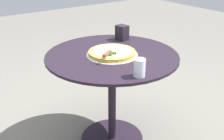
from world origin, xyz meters
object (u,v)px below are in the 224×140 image
(patio_table, at_px, (112,78))
(drinking_cup, at_px, (140,68))
(pizza_server, at_px, (110,51))
(napkin_dispenser, at_px, (122,33))
(pizza_on_tray, at_px, (112,53))

(patio_table, relative_size, drinking_cup, 8.70)
(pizza_server, xyz_separation_m, napkin_dispenser, (0.32, 0.29, 0.00))
(drinking_cup, bearing_deg, pizza_server, 86.64)
(pizza_server, xyz_separation_m, drinking_cup, (-0.02, -0.32, -0.00))
(pizza_on_tray, xyz_separation_m, pizza_server, (-0.05, -0.05, 0.04))
(pizza_on_tray, distance_m, pizza_server, 0.09)
(patio_table, distance_m, pizza_server, 0.26)
(pizza_on_tray, relative_size, pizza_server, 1.78)
(pizza_server, relative_size, napkin_dispenser, 1.71)
(pizza_on_tray, bearing_deg, drinking_cup, -101.11)
(patio_table, xyz_separation_m, pizza_on_tray, (-0.01, -0.02, 0.21))
(patio_table, distance_m, drinking_cup, 0.47)
(pizza_on_tray, distance_m, napkin_dispenser, 0.36)
(drinking_cup, relative_size, napkin_dispenser, 0.91)
(pizza_server, height_order, napkin_dispenser, napkin_dispenser)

